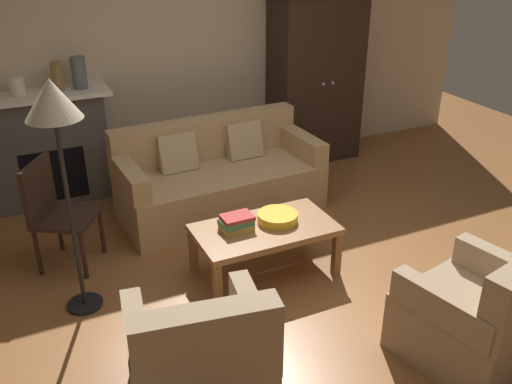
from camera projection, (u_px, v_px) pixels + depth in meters
name	position (u px, v px, depth m)	size (l,w,h in m)	color
ground_plane	(300.00, 280.00, 4.48)	(9.60, 9.60, 0.00)	brown
back_wall	(187.00, 43.00, 5.94)	(7.20, 0.10, 2.80)	beige
fireplace	(49.00, 148.00, 5.50)	(1.26, 0.48, 1.12)	#4C4947
armoire	(315.00, 78.00, 6.40)	(1.06, 0.57, 1.90)	black
couch	(218.00, 179.00, 5.44)	(1.96, 0.94, 0.86)	tan
coffee_table	(265.00, 233.00, 4.42)	(1.10, 0.60, 0.42)	olive
fruit_bowl	(278.00, 217.00, 4.46)	(0.32, 0.32, 0.07)	gold
book_stack	(236.00, 223.00, 4.33)	(0.26, 0.19, 0.12)	gold
mantel_vase_cream	(17.00, 86.00, 5.14)	(0.13, 0.13, 0.17)	beige
mantel_vase_bronze	(57.00, 76.00, 5.26)	(0.10, 0.10, 0.28)	olive
mantel_vase_slate	(79.00, 73.00, 5.33)	(0.14, 0.14, 0.30)	#565B66
armchair_near_left	(200.00, 363.00, 3.19)	(0.88, 0.88, 0.88)	#997F60
armchair_near_right	(477.00, 318.00, 3.55)	(0.91, 0.92, 0.88)	#997F60
side_chair_wooden	(55.00, 208.00, 4.48)	(0.61, 0.61, 0.90)	black
floor_lamp	(54.00, 114.00, 3.54)	(0.36, 0.36, 1.71)	black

